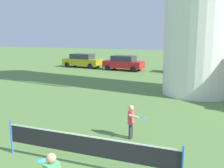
{
  "coord_description": "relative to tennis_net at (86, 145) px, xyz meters",
  "views": [
    {
      "loc": [
        3.15,
        -4.44,
        3.82
      ],
      "look_at": [
        -0.19,
        3.98,
        2.12
      ],
      "focal_mm": 43.12,
      "sensor_mm": 36.0,
      "label": 1
    }
  ],
  "objects": [
    {
      "name": "tennis_net",
      "position": [
        0.0,
        0.0,
        0.0
      ],
      "size": [
        5.45,
        0.06,
        1.1
      ],
      "color": "blue",
      "rests_on": "ground_plane"
    },
    {
      "name": "parked_car_red",
      "position": [
        -5.94,
        20.31,
        0.12
      ],
      "size": [
        4.38,
        2.18,
        1.56
      ],
      "color": "red",
      "rests_on": "ground_plane"
    },
    {
      "name": "parked_car_mustard",
      "position": [
        -11.2,
        21.0,
        0.12
      ],
      "size": [
        4.61,
        2.14,
        1.56
      ],
      "color": "#999919",
      "rests_on": "ground_plane"
    },
    {
      "name": "player_far",
      "position": [
        0.53,
        2.6,
        0.04
      ],
      "size": [
        0.73,
        0.53,
        1.27
      ],
      "color": "#333338",
      "rests_on": "ground_plane"
    },
    {
      "name": "parked_car_cream",
      "position": [
        0.23,
        20.68,
        0.12
      ],
      "size": [
        4.03,
        1.94,
        1.56
      ],
      "color": "silver",
      "rests_on": "ground_plane"
    }
  ]
}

